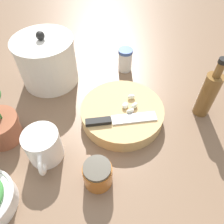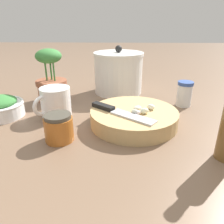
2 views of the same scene
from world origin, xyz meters
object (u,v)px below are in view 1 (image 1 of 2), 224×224
(cutting_board, at_px, (122,113))
(oil_bottle, at_px, (208,94))
(garlic_cloves, at_px, (130,105))
(spice_jar, at_px, (125,60))
(coffee_mug, at_px, (43,146))
(honey_jar, at_px, (98,174))
(stock_pot, at_px, (47,61))
(chef_knife, at_px, (117,119))

(cutting_board, distance_m, oil_bottle, 0.27)
(garlic_cloves, bearing_deg, cutting_board, 149.65)
(spice_jar, bearing_deg, coffee_mug, -166.49)
(garlic_cloves, xyz_separation_m, coffee_mug, (-0.27, 0.07, -0.01))
(garlic_cloves, distance_m, honey_jar, 0.24)
(coffee_mug, xyz_separation_m, oil_bottle, (0.45, -0.22, 0.04))
(coffee_mug, bearing_deg, honey_jar, -71.83)
(honey_jar, height_order, stock_pot, stock_pot)
(honey_jar, bearing_deg, chef_knife, 27.24)
(oil_bottle, height_order, stock_pot, oil_bottle)
(chef_knife, bearing_deg, cutting_board, 153.12)
(garlic_cloves, relative_size, coffee_mug, 0.64)
(coffee_mug, relative_size, stock_pot, 0.57)
(chef_knife, xyz_separation_m, coffee_mug, (-0.20, 0.08, -0.00))
(garlic_cloves, bearing_deg, oil_bottle, -40.95)
(chef_knife, height_order, coffee_mug, coffee_mug)
(garlic_cloves, xyz_separation_m, stock_pot, (-0.07, 0.33, 0.03))
(chef_knife, xyz_separation_m, stock_pot, (-0.00, 0.34, 0.04))
(cutting_board, distance_m, spice_jar, 0.25)
(spice_jar, bearing_deg, garlic_cloves, -134.09)
(spice_jar, relative_size, stock_pot, 0.44)
(cutting_board, xyz_separation_m, honey_jar, (-0.20, -0.10, 0.01))
(coffee_mug, xyz_separation_m, honey_jar, (0.05, -0.16, -0.01))
(garlic_cloves, xyz_separation_m, honey_jar, (-0.22, -0.09, -0.02))
(cutting_board, height_order, spice_jar, spice_jar)
(spice_jar, relative_size, coffee_mug, 0.76)
(stock_pot, bearing_deg, chef_knife, -89.53)
(coffee_mug, bearing_deg, spice_jar, 13.51)
(chef_knife, relative_size, oil_bottle, 0.87)
(spice_jar, bearing_deg, chef_knife, -142.23)
(coffee_mug, bearing_deg, cutting_board, -12.54)
(chef_knife, bearing_deg, oil_bottle, 97.01)
(spice_jar, height_order, oil_bottle, oil_bottle)
(stock_pot, bearing_deg, coffee_mug, -127.58)
(spice_jar, height_order, coffee_mug, coffee_mug)
(spice_jar, bearing_deg, honey_jar, -146.06)
(cutting_board, xyz_separation_m, garlic_cloves, (0.02, -0.01, 0.03))
(spice_jar, relative_size, honey_jar, 1.22)
(garlic_cloves, height_order, stock_pot, stock_pot)
(chef_knife, height_order, spice_jar, spice_jar)
(honey_jar, bearing_deg, coffee_mug, 108.17)
(spice_jar, bearing_deg, oil_bottle, -88.29)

